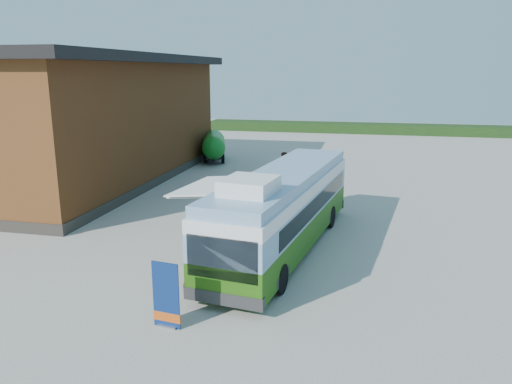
% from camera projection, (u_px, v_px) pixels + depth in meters
% --- Properties ---
extents(ground, '(100.00, 100.00, 0.00)m').
position_uv_depth(ground, '(216.00, 249.00, 18.94)').
color(ground, '#BCB7AD').
rests_on(ground, ground).
extents(barn, '(9.60, 21.20, 7.50)m').
position_uv_depth(barn, '(96.00, 122.00, 29.79)').
color(barn, brown).
rests_on(barn, ground).
extents(hedge, '(40.00, 3.00, 1.00)m').
position_uv_depth(hedge, '(393.00, 129.00, 53.13)').
color(hedge, '#264419').
rests_on(hedge, ground).
extents(bus, '(3.93, 11.49, 3.46)m').
position_uv_depth(bus, '(284.00, 207.00, 18.47)').
color(bus, '#3B7313').
rests_on(bus, ground).
extents(awning, '(2.76, 3.94, 0.48)m').
position_uv_depth(awning, '(217.00, 181.00, 18.71)').
color(awning, white).
rests_on(awning, ground).
extents(banner, '(0.79, 0.25, 1.82)m').
position_uv_depth(banner, '(166.00, 301.00, 12.98)').
color(banner, navy).
rests_on(banner, ground).
extents(picnic_table, '(1.39, 1.28, 0.71)m').
position_uv_depth(picnic_table, '(208.00, 268.00, 15.70)').
color(picnic_table, tan).
rests_on(picnic_table, ground).
extents(person_a, '(0.69, 0.62, 1.58)m').
position_uv_depth(person_a, '(248.00, 192.00, 24.41)').
color(person_a, '#999999').
rests_on(person_a, ground).
extents(person_b, '(1.21, 1.17, 1.96)m').
position_uv_depth(person_b, '(283.00, 169.00, 29.20)').
color(person_b, '#999999').
rests_on(person_b, ground).
extents(slurry_tanker, '(2.75, 5.46, 2.09)m').
position_uv_depth(slurry_tanker, '(214.00, 145.00, 37.02)').
color(slurry_tanker, '#157720').
rests_on(slurry_tanker, ground).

